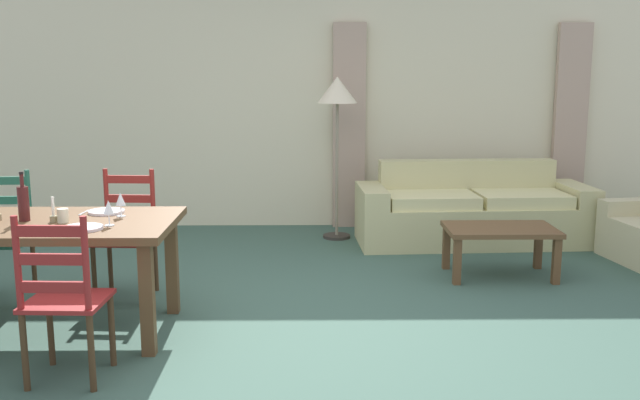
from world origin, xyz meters
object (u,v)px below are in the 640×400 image
object	(u,v)px
dining_chair_near_right	(63,299)
wine_glass_far_right	(120,200)
dining_chair_far_left	(1,236)
wine_glass_near_right	(109,208)
couch	(472,213)
dining_table	(26,234)
wine_bottle	(23,203)
coffee_cup_primary	(63,216)
standing_lamp	(337,100)
dining_chair_far_right	(126,234)
coffee_table	(500,235)

from	to	relation	value
dining_chair_near_right	wine_glass_far_right	world-z (taller)	dining_chair_near_right
dining_chair_near_right	dining_chair_far_left	xyz separation A→B (m)	(-0.97, 1.48, 0.00)
wine_glass_near_right	couch	size ratio (longest dim) A/B	0.07
dining_chair_far_left	dining_table	bearing A→B (deg)	-56.38
wine_bottle	coffee_cup_primary	world-z (taller)	wine_bottle
dining_chair_far_left	wine_bottle	xyz separation A→B (m)	(0.48, -0.73, 0.39)
wine_bottle	couch	size ratio (longest dim) A/B	0.14
wine_bottle	couch	bearing A→B (deg)	35.59
dining_chair_far_left	couch	xyz separation A→B (m)	(3.92, 1.74, -0.19)
dining_table	dining_chair_near_right	bearing A→B (deg)	-57.07
wine_bottle	standing_lamp	xyz separation A→B (m)	(2.09, 2.65, 0.54)
wine_glass_near_right	wine_glass_far_right	distance (m)	0.28
dining_table	wine_bottle	distance (m)	0.20
dining_chair_near_right	dining_chair_far_right	size ratio (longest dim) A/B	1.00
standing_lamp	wine_glass_far_right	bearing A→B (deg)	-120.91
wine_bottle	coffee_cup_primary	xyz separation A→B (m)	(0.27, -0.06, -0.07)
coffee_table	coffee_cup_primary	bearing A→B (deg)	-157.39
dining_chair_far_right	coffee_cup_primary	size ratio (longest dim) A/B	10.67
dining_chair_far_right	wine_glass_near_right	size ratio (longest dim) A/B	5.96
dining_chair_far_left	standing_lamp	size ratio (longest dim) A/B	0.59
wine_bottle	standing_lamp	distance (m)	3.42
dining_chair_far_right	couch	distance (m)	3.45
wine_bottle	standing_lamp	world-z (taller)	standing_lamp
wine_bottle	couch	distance (m)	4.27
coffee_cup_primary	standing_lamp	distance (m)	3.32
dining_table	coffee_cup_primary	xyz separation A→B (m)	(0.26, -0.05, 0.13)
dining_table	dining_chair_near_right	xyz separation A→B (m)	(0.49, -0.75, -0.19)
dining_chair_near_right	dining_chair_far_left	size ratio (longest dim) A/B	1.00
dining_chair_near_right	coffee_cup_primary	distance (m)	0.80
coffee_cup_primary	coffee_table	xyz separation A→B (m)	(3.14, 1.31, -0.44)
dining_table	dining_chair_far_left	size ratio (longest dim) A/B	1.98
dining_table	coffee_table	size ratio (longest dim) A/B	2.11
dining_chair_far_right	dining_chair_near_right	bearing A→B (deg)	-87.98
standing_lamp	coffee_cup_primary	bearing A→B (deg)	-124.05
wine_glass_near_right	dining_table	bearing A→B (deg)	165.37
wine_glass_far_right	couch	distance (m)	3.74
wine_bottle	standing_lamp	bearing A→B (deg)	51.65
coffee_table	dining_chair_near_right	bearing A→B (deg)	-145.52
wine_glass_near_right	wine_glass_far_right	bearing A→B (deg)	90.21
coffee_cup_primary	dining_chair_far_right	bearing A→B (deg)	78.72
dining_chair_far_left	dining_chair_far_right	size ratio (longest dim) A/B	1.00
wine_bottle	wine_glass_near_right	world-z (taller)	wine_bottle
wine_glass_far_right	couch	world-z (taller)	wine_glass_far_right
wine_glass_near_right	wine_glass_far_right	world-z (taller)	same
coffee_cup_primary	coffee_table	distance (m)	3.43
dining_chair_far_left	coffee_cup_primary	xyz separation A→B (m)	(0.75, -0.78, 0.32)
dining_chair_far_left	wine_glass_near_right	size ratio (longest dim) A/B	5.96
dining_chair_far_right	wine_glass_near_right	xyz separation A→B (m)	(0.15, -0.94, 0.38)
dining_chair_far_right	wine_glass_near_right	distance (m)	1.02
dining_table	wine_glass_far_right	distance (m)	0.63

